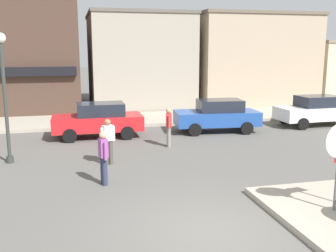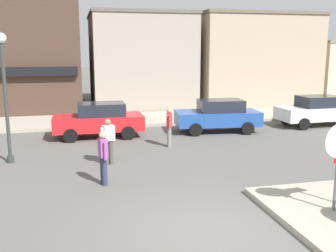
{
  "view_description": "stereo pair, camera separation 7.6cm",
  "coord_description": "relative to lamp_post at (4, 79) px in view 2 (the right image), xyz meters",
  "views": [
    {
      "loc": [
        -2.88,
        -7.61,
        3.96
      ],
      "look_at": [
        0.09,
        4.5,
        1.5
      ],
      "focal_mm": 42.0,
      "sensor_mm": 36.0,
      "label": 1
    },
    {
      "loc": [
        -2.8,
        -7.63,
        3.96
      ],
      "look_at": [
        0.09,
        4.5,
        1.5
      ],
      "focal_mm": 42.0,
      "sensor_mm": 36.0,
      "label": 2
    }
  ],
  "objects": [
    {
      "name": "parked_car_third",
      "position": [
        14.54,
        3.54,
        -2.15
      ],
      "size": [
        4.04,
        1.95,
        1.56
      ],
      "color": "white",
      "rests_on": "ground"
    },
    {
      "name": "lamp_post",
      "position": [
        0.0,
        0.0,
        0.0
      ],
      "size": [
        0.36,
        0.36,
        4.54
      ],
      "color": "#333833",
      "rests_on": "ground"
    },
    {
      "name": "pedestrian_kerb_side",
      "position": [
        3.05,
        -3.06,
        -2.09
      ],
      "size": [
        0.28,
        0.56,
        1.61
      ],
      "color": "#2D334C",
      "rests_on": "ground"
    },
    {
      "name": "parked_car_nearest",
      "position": [
        3.34,
        3.44,
        -2.15
      ],
      "size": [
        4.01,
        1.91,
        1.56
      ],
      "color": "red",
      "rests_on": "ground"
    },
    {
      "name": "pedestrian_crossing_far",
      "position": [
        3.36,
        -1.02,
        -2.09
      ],
      "size": [
        0.54,
        0.35,
        1.61
      ],
      "color": "#4C473D",
      "rests_on": "ground"
    },
    {
      "name": "pedestrian_crossing_near",
      "position": [
        6.0,
        0.94,
        -2.09
      ],
      "size": [
        0.28,
        0.56,
        1.61
      ],
      "color": "gray",
      "rests_on": "ground"
    },
    {
      "name": "ground_plane",
      "position": [
        5.12,
        -6.68,
        -2.96
      ],
      "size": [
        160.0,
        160.0,
        0.0
      ],
      "primitive_type": "plane",
      "color": "#5B5954"
    },
    {
      "name": "building_corner_shop",
      "position": [
        -1.42,
        13.95,
        1.26
      ],
      "size": [
        8.58,
        9.97,
        8.44
      ],
      "color": "#473328",
      "rests_on": "ground"
    },
    {
      "name": "kerb_far",
      "position": [
        5.12,
        7.23,
        -2.88
      ],
      "size": [
        80.0,
        4.0,
        0.15
      ],
      "primitive_type": "cube",
      "color": "#A89E8C",
      "rests_on": "ground"
    },
    {
      "name": "parked_car_second",
      "position": [
        9.0,
        3.29,
        -2.15
      ],
      "size": [
        4.14,
        2.17,
        1.56
      ],
      "color": "#234C9E",
      "rests_on": "ground"
    },
    {
      "name": "building_storefront_left_mid",
      "position": [
        14.6,
        12.9,
        0.21
      ],
      "size": [
        8.35,
        7.95,
        6.33
      ],
      "color": "tan",
      "rests_on": "ground"
    },
    {
      "name": "building_storefront_left_near",
      "position": [
        6.77,
        12.8,
        0.18
      ],
      "size": [
        6.67,
        7.09,
        6.27
      ],
      "color": "#9E9384",
      "rests_on": "ground"
    }
  ]
}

